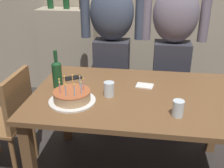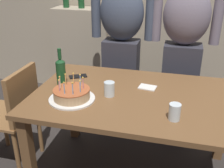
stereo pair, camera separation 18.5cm
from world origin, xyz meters
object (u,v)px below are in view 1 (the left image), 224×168
at_px(cell_phone, 73,78).
at_px(person_woman_cardigan, 173,47).
at_px(dining_chair, 9,116).
at_px(napkin_stack, 145,86).
at_px(water_glass_near, 109,89).
at_px(wine_bottle, 57,73).
at_px(person_man_bearded, 112,45).
at_px(birthday_cake, 72,97).
at_px(water_glass_far, 178,108).

bearing_deg(cell_phone, person_woman_cardigan, 3.41).
bearing_deg(dining_chair, napkin_stack, 102.09).
bearing_deg(person_woman_cardigan, dining_chair, 33.82).
distance_m(water_glass_near, wine_bottle, 0.42).
bearing_deg(napkin_stack, dining_chair, -167.91).
bearing_deg(person_woman_cardigan, person_man_bearded, 0.00).
relative_size(napkin_stack, person_man_bearded, 0.08).
relative_size(birthday_cake, person_woman_cardigan, 0.19).
height_order(water_glass_far, person_woman_cardigan, person_woman_cardigan).
bearing_deg(water_glass_near, dining_chair, -178.34).
distance_m(water_glass_far, napkin_stack, 0.46).
xyz_separation_m(water_glass_far, person_man_bearded, (-0.56, 1.03, 0.08)).
distance_m(water_glass_near, cell_phone, 0.44).
relative_size(wine_bottle, person_man_bearded, 0.17).
xyz_separation_m(water_glass_near, wine_bottle, (-0.41, 0.09, 0.06)).
distance_m(birthday_cake, wine_bottle, 0.29).
bearing_deg(person_woman_cardigan, birthday_cake, 52.97).
bearing_deg(water_glass_far, napkin_stack, 117.62).
bearing_deg(cell_phone, water_glass_near, -68.91).
bearing_deg(birthday_cake, dining_chair, 169.61).
bearing_deg(water_glass_near, water_glass_far, -24.69).
height_order(water_glass_far, person_man_bearded, person_man_bearded).
distance_m(birthday_cake, person_woman_cardigan, 1.19).
bearing_deg(person_man_bearded, dining_chair, 51.06).
distance_m(water_glass_far, wine_bottle, 0.92).
bearing_deg(water_glass_far, dining_chair, 171.38).
relative_size(person_man_bearded, person_woman_cardigan, 1.00).
distance_m(water_glass_near, person_woman_cardigan, 0.96).
relative_size(wine_bottle, cell_phone, 2.01).
distance_m(wine_bottle, napkin_stack, 0.67).
distance_m(person_woman_cardigan, dining_chair, 1.56).
xyz_separation_m(wine_bottle, napkin_stack, (0.65, 0.10, -0.11)).
height_order(water_glass_near, person_woman_cardigan, person_woman_cardigan).
bearing_deg(wine_bottle, dining_chair, -162.80).
height_order(water_glass_near, napkin_stack, water_glass_near).
relative_size(birthday_cake, cell_phone, 2.21).
bearing_deg(person_woman_cardigan, water_glass_far, 88.75).
distance_m(water_glass_far, person_woman_cardigan, 1.04).
distance_m(wine_bottle, cell_phone, 0.22).
height_order(napkin_stack, person_woman_cardigan, person_woman_cardigan).
height_order(cell_phone, person_woman_cardigan, person_woman_cardigan).
height_order(napkin_stack, person_man_bearded, person_man_bearded).
bearing_deg(person_man_bearded, person_woman_cardigan, -180.00).
height_order(cell_phone, person_man_bearded, person_man_bearded).
relative_size(birthday_cake, person_man_bearded, 0.19).
relative_size(water_glass_far, dining_chair, 0.12).
bearing_deg(water_glass_near, cell_phone, 141.72).
relative_size(wine_bottle, person_woman_cardigan, 0.17).
height_order(water_glass_near, wine_bottle, wine_bottle).
bearing_deg(water_glass_far, wine_bottle, 160.58).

